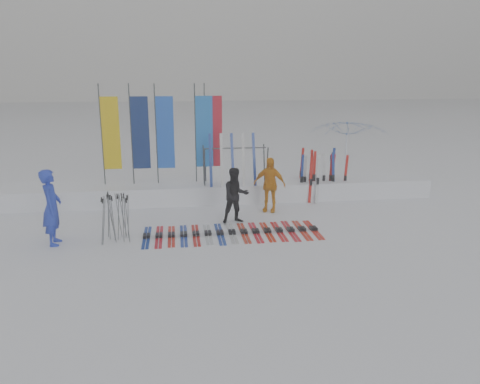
{
  "coord_description": "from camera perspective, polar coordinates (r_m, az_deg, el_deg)",
  "views": [
    {
      "loc": [
        -1.45,
        -10.49,
        4.13
      ],
      "look_at": [
        0.2,
        1.6,
        1.0
      ],
      "focal_mm": 35.0,
      "sensor_mm": 36.0,
      "label": 1
    }
  ],
  "objects": [
    {
      "name": "ski_rack",
      "position": [
        15.06,
        -0.6,
        3.88
      ],
      "size": [
        2.04,
        0.8,
        1.23
      ],
      "color": "#383A3F",
      "rests_on": "ground"
    },
    {
      "name": "feather_flags",
      "position": [
        15.34,
        -8.96,
        7.15
      ],
      "size": [
        3.85,
        0.13,
        3.2
      ],
      "color": "#383A3F",
      "rests_on": "ground"
    },
    {
      "name": "ground",
      "position": [
        11.37,
        0.1,
        -6.92
      ],
      "size": [
        120.0,
        120.0,
        0.0
      ],
      "primitive_type": "plane",
      "color": "white",
      "rests_on": "ground"
    },
    {
      "name": "pole_cluster",
      "position": [
        12.13,
        -14.89,
        -3.03
      ],
      "size": [
        0.68,
        0.62,
        1.26
      ],
      "color": "#595B60",
      "rests_on": "ground"
    },
    {
      "name": "person_blue",
      "position": [
        12.27,
        -21.98,
        -1.74
      ],
      "size": [
        0.51,
        0.72,
        1.89
      ],
      "primitive_type": "imported",
      "rotation": [
        0.0,
        0.0,
        1.65
      ],
      "color": "#1F34B9",
      "rests_on": "ground"
    },
    {
      "name": "person_yellow",
      "position": [
        14.17,
        3.61,
        0.92
      ],
      "size": [
        1.06,
        0.77,
        1.67
      ],
      "primitive_type": "imported",
      "rotation": [
        0.0,
        0.0,
        -0.41
      ],
      "color": "orange",
      "rests_on": "ground"
    },
    {
      "name": "upright_skis",
      "position": [
        15.86,
        9.68,
        1.97
      ],
      "size": [
        1.6,
        1.07,
        1.65
      ],
      "color": "silver",
      "rests_on": "ground"
    },
    {
      "name": "tent_canopy",
      "position": [
        17.37,
        12.96,
        4.55
      ],
      "size": [
        3.62,
        3.65,
        2.54
      ],
      "primitive_type": "imported",
      "rotation": [
        0.0,
        0.0,
        0.38
      ],
      "color": "white",
      "rests_on": "ground"
    },
    {
      "name": "snow_bank",
      "position": [
        15.64,
        -2.22,
        0.2
      ],
      "size": [
        14.0,
        1.6,
        0.6
      ],
      "primitive_type": "cube",
      "color": "white",
      "rests_on": "ground"
    },
    {
      "name": "person_black",
      "position": [
        13.07,
        -0.53,
        -0.43
      ],
      "size": [
        0.85,
        0.72,
        1.57
      ],
      "primitive_type": "imported",
      "rotation": [
        0.0,
        0.0,
        0.17
      ],
      "color": "black",
      "rests_on": "ground"
    },
    {
      "name": "ski_row",
      "position": [
        12.37,
        -1.07,
        -4.95
      ],
      "size": [
        4.6,
        1.69,
        0.07
      ],
      "color": "navy",
      "rests_on": "ground"
    }
  ]
}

